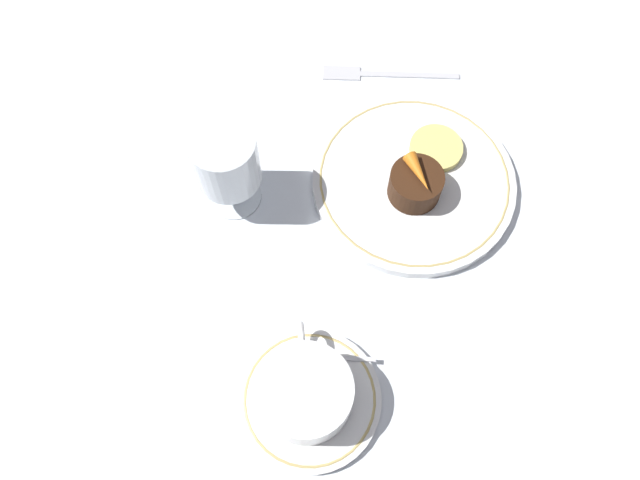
{
  "coord_description": "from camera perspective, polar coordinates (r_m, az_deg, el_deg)",
  "views": [
    {
      "loc": [
        -0.35,
        0.1,
        0.67
      ],
      "look_at": [
        -0.06,
        0.07,
        0.04
      ],
      "focal_mm": 35.0,
      "sensor_mm": 36.0,
      "label": 1
    }
  ],
  "objects": [
    {
      "name": "ground_plane",
      "position": [
        0.76,
        5.04,
        3.62
      ],
      "size": [
        3.0,
        3.0,
        0.0
      ],
      "primitive_type": "plane",
      "color": "white"
    },
    {
      "name": "dinner_plate",
      "position": [
        0.77,
        8.55,
        5.32
      ],
      "size": [
        0.25,
        0.25,
        0.01
      ],
      "color": "white",
      "rests_on": "ground_plane"
    },
    {
      "name": "saucer",
      "position": [
        0.68,
        -0.94,
        -14.33
      ],
      "size": [
        0.15,
        0.15,
        0.01
      ],
      "color": "white",
      "rests_on": "ground_plane"
    },
    {
      "name": "coffee_cup",
      "position": [
        0.64,
        -1.28,
        -13.8
      ],
      "size": [
        0.12,
        0.1,
        0.06
      ],
      "color": "white",
      "rests_on": "saucer"
    },
    {
      "name": "spoon",
      "position": [
        0.68,
        -0.95,
        -10.63
      ],
      "size": [
        0.03,
        0.12,
        0.0
      ],
      "color": "silver",
      "rests_on": "saucer"
    },
    {
      "name": "wine_glass",
      "position": [
        0.7,
        -8.56,
        6.97
      ],
      "size": [
        0.07,
        0.07,
        0.12
      ],
      "color": "silver",
      "rests_on": "ground_plane"
    },
    {
      "name": "fork",
      "position": [
        0.87,
        5.05,
        14.92
      ],
      "size": [
        0.04,
        0.18,
        0.01
      ],
      "color": "silver",
      "rests_on": "ground_plane"
    },
    {
      "name": "dessert_cake",
      "position": [
        0.74,
        8.77,
        4.73
      ],
      "size": [
        0.06,
        0.06,
        0.04
      ],
      "color": "#381E0F",
      "rests_on": "dinner_plate"
    },
    {
      "name": "carrot_garnish",
      "position": [
        0.72,
        9.08,
        5.77
      ],
      "size": [
        0.05,
        0.03,
        0.02
      ],
      "color": "orange",
      "rests_on": "dessert_cake"
    },
    {
      "name": "pineapple_slice",
      "position": [
        0.79,
        10.56,
        8.23
      ],
      "size": [
        0.07,
        0.07,
        0.01
      ],
      "color": "#EFE075",
      "rests_on": "dinner_plate"
    }
  ]
}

